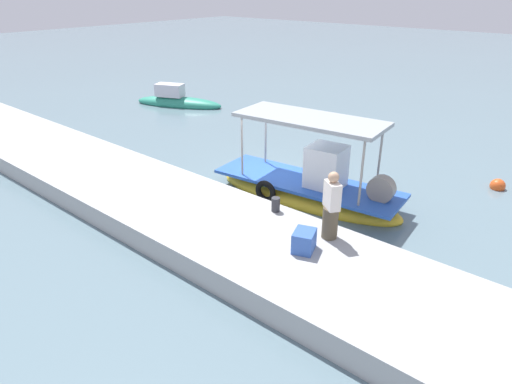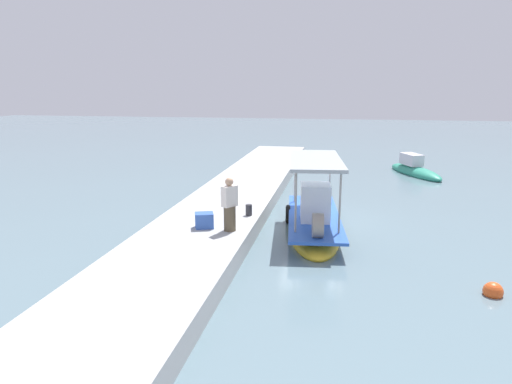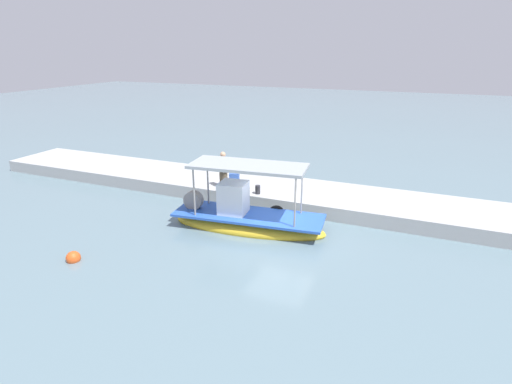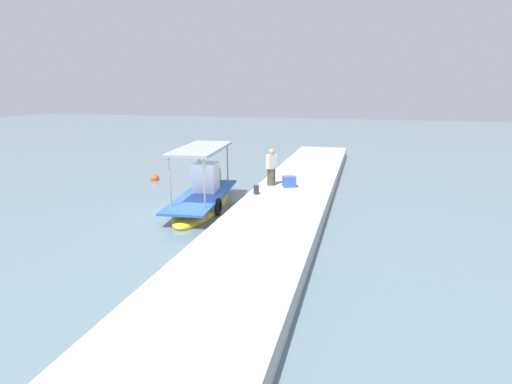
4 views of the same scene
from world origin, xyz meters
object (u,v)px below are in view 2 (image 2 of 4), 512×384
Objects in this scene: main_fishing_boat at (314,220)px; mooring_bollard at (249,210)px; marker_buoy at (493,292)px; fisherman_near_bollard at (230,207)px; moored_boat_near at (415,170)px; cargo_crate at (204,220)px.

main_fishing_boat reaches higher than mooring_bollard.
mooring_bollard is at bearing -119.12° from marker_buoy.
fisherman_near_bollard is 0.34× the size of moored_boat_near.
mooring_bollard is 0.08× the size of moored_boat_near.
main_fishing_boat is 13.11× the size of marker_buoy.
fisherman_near_bollard is at bearing -105.89° from marker_buoy.
main_fishing_boat is 16.23× the size of mooring_bollard.
moored_boat_near is at bearing 149.50° from mooring_bollard.
mooring_bollard is at bearing 146.54° from cargo_crate.
moored_boat_near is (-12.70, 5.39, -0.21)m from main_fishing_boat.
cargo_crate is at bearing -105.13° from marker_buoy.
marker_buoy is at bearing -1.69° from moored_boat_near.
main_fishing_boat is 6.64m from marker_buoy.
marker_buoy is 0.10× the size of moored_boat_near.
main_fishing_boat reaches higher than marker_buoy.
cargo_crate is at bearing -57.86° from main_fishing_boat.
marker_buoy is at bearing 60.88° from mooring_bollard.
moored_boat_near is at bearing 178.31° from marker_buoy.
main_fishing_boat is 2.43m from mooring_bollard.
cargo_crate is 0.11× the size of moored_boat_near.
mooring_bollard is (-1.90, 0.25, -0.60)m from fisherman_near_bollard.
main_fishing_boat is 11.03× the size of cargo_crate.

